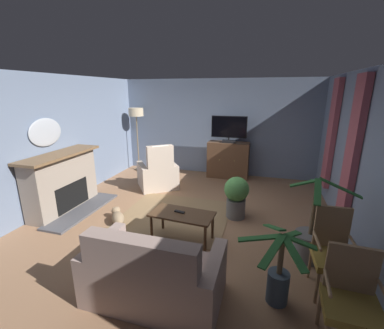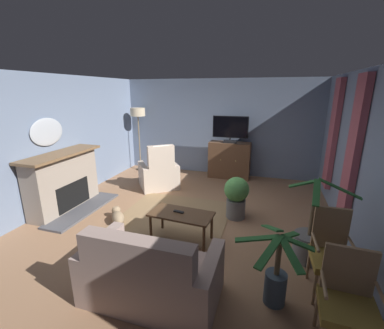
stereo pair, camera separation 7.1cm
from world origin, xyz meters
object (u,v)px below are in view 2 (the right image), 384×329
object	(u,v)px
tv_cabinet	(229,161)
potted_plant_leafy_by_curtain	(236,195)
coffee_table	(181,217)
cat	(118,217)
fireplace	(65,183)
tv_remote	(179,212)
sofa_floral	(150,276)
television	(230,129)
side_chair_beside_plant	(331,252)
floor_lamp	(138,116)
side_chair_mid_row	(348,299)
potted_plant_tall_palm_by_window	(275,280)
armchair_beside_cabinet	(159,174)
wall_mirror_oval	(47,132)
potted_plant_small_fern_corner	(309,244)

from	to	relation	value
tv_cabinet	potted_plant_leafy_by_curtain	distance (m)	2.40
coffee_table	cat	xyz separation A→B (m)	(-1.31, 0.19, -0.29)
fireplace	coffee_table	world-z (taller)	fireplace
tv_remote	sofa_floral	world-z (taller)	sofa_floral
fireplace	television	xyz separation A→B (m)	(2.85, 2.91, 0.81)
fireplace	sofa_floral	size ratio (longest dim) A/B	1.14
television	side_chair_beside_plant	distance (m)	4.35
cat	side_chair_beside_plant	bearing A→B (deg)	-12.12
floor_lamp	side_chair_mid_row	bearing A→B (deg)	-45.31
fireplace	sofa_floral	bearing A→B (deg)	-32.21
potted_plant_tall_palm_by_window	potted_plant_leafy_by_curtain	bearing A→B (deg)	109.88
tv_remote	cat	xyz separation A→B (m)	(-1.26, 0.17, -0.36)
side_chair_beside_plant	armchair_beside_cabinet	bearing A→B (deg)	142.14
wall_mirror_oval	side_chair_beside_plant	distance (m)	5.12
potted_plant_small_fern_corner	armchair_beside_cabinet	bearing A→B (deg)	147.59
side_chair_mid_row	potted_plant_small_fern_corner	world-z (taller)	potted_plant_small_fern_corner
television	sofa_floral	bearing A→B (deg)	-91.70
tv_cabinet	armchair_beside_cabinet	distance (m)	2.02
coffee_table	armchair_beside_cabinet	distance (m)	2.46
sofa_floral	potted_plant_leafy_by_curtain	distance (m)	2.42
potted_plant_tall_palm_by_window	floor_lamp	world-z (taller)	floor_lamp
side_chair_mid_row	potted_plant_leafy_by_curtain	xyz separation A→B (m)	(-1.32, 2.30, -0.07)
tv_cabinet	floor_lamp	world-z (taller)	floor_lamp
sofa_floral	side_chair_mid_row	xyz separation A→B (m)	(1.97, 0.02, 0.20)
potted_plant_tall_palm_by_window	floor_lamp	size ratio (longest dim) A/B	0.52
potted_plant_leafy_by_curtain	potted_plant_tall_palm_by_window	bearing A→B (deg)	-70.12
coffee_table	floor_lamp	xyz separation A→B (m)	(-2.49, 3.32, 1.22)
armchair_beside_cabinet	side_chair_mid_row	world-z (taller)	armchair_beside_cabinet
armchair_beside_cabinet	cat	size ratio (longest dim) A/B	1.88
potted_plant_leafy_by_curtain	potted_plant_small_fern_corner	bearing A→B (deg)	-40.49
coffee_table	wall_mirror_oval	bearing A→B (deg)	171.73
tv_remote	floor_lamp	world-z (taller)	floor_lamp
armchair_beside_cabinet	side_chair_mid_row	size ratio (longest dim) A/B	1.26
tv_remote	potted_plant_small_fern_corner	size ratio (longest dim) A/B	0.14
wall_mirror_oval	side_chair_mid_row	xyz separation A→B (m)	(4.93, -1.69, -1.05)
wall_mirror_oval	television	xyz separation A→B (m)	(3.10, 2.91, -0.20)
wall_mirror_oval	armchair_beside_cabinet	size ratio (longest dim) A/B	0.64
side_chair_mid_row	cat	xyz separation A→B (m)	(-3.36, 1.46, -0.40)
television	armchair_beside_cabinet	xyz separation A→B (m)	(-1.54, -1.25, -1.03)
tv_cabinet	floor_lamp	size ratio (longest dim) A/B	0.60
fireplace	tv_remote	distance (m)	2.61
side_chair_mid_row	floor_lamp	bearing A→B (deg)	134.69
coffee_table	side_chair_mid_row	world-z (taller)	side_chair_mid_row
television	armchair_beside_cabinet	bearing A→B (deg)	-140.86
fireplace	coffee_table	bearing A→B (deg)	-9.03
coffee_table	side_chair_mid_row	size ratio (longest dim) A/B	1.07
tv_cabinet	potted_plant_leafy_by_curtain	world-z (taller)	tv_cabinet
fireplace	tv_remote	world-z (taller)	fireplace
potted_plant_small_fern_corner	potted_plant_leafy_by_curtain	bearing A→B (deg)	139.51
wall_mirror_oval	cat	bearing A→B (deg)	-8.31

